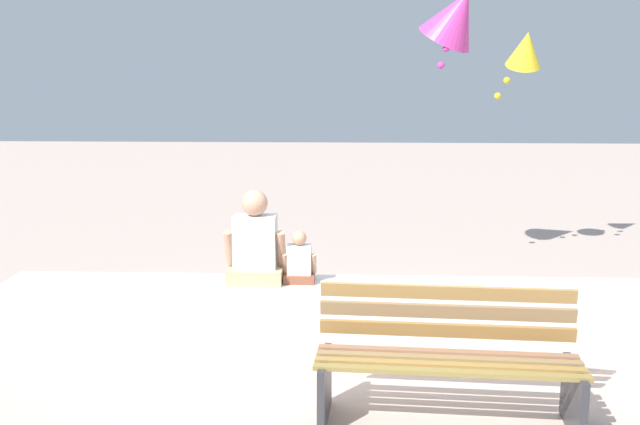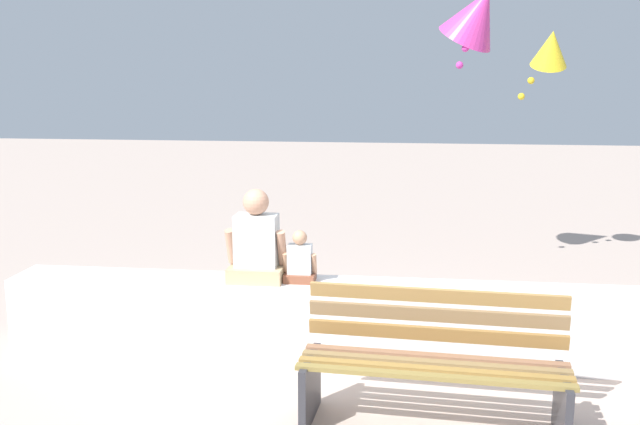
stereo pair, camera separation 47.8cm
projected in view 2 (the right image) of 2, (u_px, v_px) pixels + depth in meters
The scene contains 7 objects.
ground_plane at pixel (354, 399), 5.17m from camera, with size 40.00×40.00×0.00m, color #B8A396.
seawall_ledge at pixel (362, 320), 5.93m from camera, with size 6.02×0.52×0.61m, color silver.
park_bench at pixel (434, 365), 4.72m from camera, with size 1.79×0.72×0.88m.
person_adult at pixel (257, 245), 5.95m from camera, with size 0.51×0.37×0.78m.
person_child at pixel (300, 262), 5.93m from camera, with size 0.29×0.21×0.44m.
kite_yellow at pixel (550, 49), 8.07m from camera, with size 0.56×0.56×0.85m.
kite_magenta at pixel (477, 15), 7.72m from camera, with size 1.04×1.00×0.99m.
Camera 2 is at (0.36, -4.81, 2.32)m, focal length 39.92 mm.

